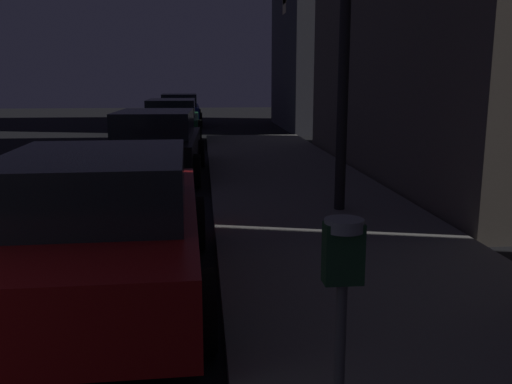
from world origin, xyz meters
TOP-DOWN VIEW (x-y plane):
  - parking_meter at (4.52, 0.98)m, footprint 0.19×0.19m
  - car_red at (2.85, 3.82)m, footprint 2.18×4.41m
  - car_black at (2.85, 10.59)m, footprint 2.12×4.28m
  - car_green at (2.85, 17.26)m, footprint 1.98×4.42m
  - car_blue at (2.85, 24.18)m, footprint 2.04×4.58m

SIDE VIEW (x-z plane):
  - car_blue at x=2.85m, z-range -0.01..1.42m
  - car_red at x=2.85m, z-range 0.00..1.43m
  - car_black at x=2.85m, z-range 0.00..1.43m
  - car_green at x=2.85m, z-range 0.00..1.43m
  - parking_meter at x=4.52m, z-range 0.49..1.79m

